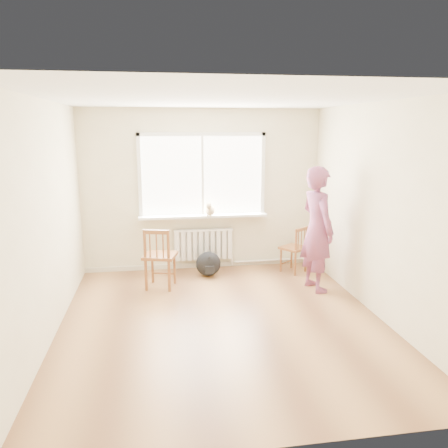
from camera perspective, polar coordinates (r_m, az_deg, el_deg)
name	(u,v)px	position (r m, az deg, el deg)	size (l,w,h in m)	color
floor	(223,322)	(5.61, -0.17, -12.65)	(4.50, 4.50, 0.00)	#A77444
ceiling	(223,99)	(5.09, -0.19, 16.06)	(4.50, 4.50, 0.00)	white
back_wall	(202,190)	(7.38, -2.84, 4.41)	(4.00, 0.01, 2.70)	beige
window	(202,172)	(7.32, -2.85, 6.80)	(2.12, 0.05, 1.42)	white
windowsill	(203,216)	(7.35, -2.72, 1.05)	(2.15, 0.22, 0.04)	white
radiator	(204,244)	(7.48, -2.69, -2.61)	(1.00, 0.12, 0.55)	white
heating_pipe	(273,260)	(7.83, 6.47, -4.71)	(0.04, 0.04, 1.40)	silver
baseboard	(203,265)	(7.66, -2.72, -5.35)	(4.00, 0.03, 0.08)	beige
chair_left	(159,258)	(6.62, -8.46, -4.42)	(0.56, 0.55, 0.94)	brown
chair_right	(296,249)	(7.39, 9.36, -3.29)	(0.53, 0.53, 0.79)	brown
person	(317,229)	(6.55, 12.08, -0.67)	(0.67, 0.44, 1.85)	#B13B6A
cat	(210,210)	(7.25, -1.85, 1.88)	(0.22, 0.36, 0.25)	beige
backpack	(208,264)	(7.18, -2.06, -5.21)	(0.41, 0.31, 0.41)	black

